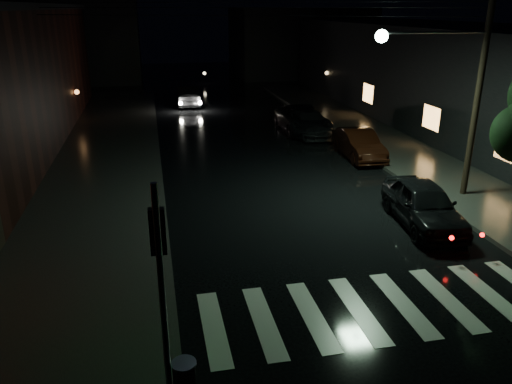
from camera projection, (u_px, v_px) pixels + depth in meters
ground at (269, 334)px, 11.39m from camera, size 120.00×120.00×0.00m
sidewalk_left at (96, 166)px, 23.25m from camera, size 6.00×44.00×0.15m
sidewalk_right at (393, 148)px, 26.14m from camera, size 4.00×44.00×0.15m
building_right at (474, 78)px, 30.14m from camera, size 10.00×40.00×6.00m
building_far_left at (67, 40)px, 49.36m from camera, size 14.00×10.00×8.00m
building_far_right at (299, 42)px, 54.16m from camera, size 14.00×10.00×7.00m
crosswalk at (381, 307)px, 12.43m from camera, size 9.00×3.00×0.01m
signal_pole_corner at (173, 326)px, 9.10m from camera, size 0.68×0.61×4.20m
utility_pole at (464, 79)px, 17.92m from camera, size 4.92×0.44×8.00m
parked_car_a at (423, 204)px, 16.90m from camera, size 2.27×4.57×1.50m
parked_car_b at (359, 144)px, 24.50m from camera, size 1.67×4.31×1.40m
parked_car_c at (309, 123)px, 29.05m from camera, size 1.97×4.74×1.37m
parked_car_d at (303, 119)px, 29.63m from camera, size 2.65×5.53×1.52m
oncoming_car at (188, 96)px, 37.69m from camera, size 1.65×4.54×1.49m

